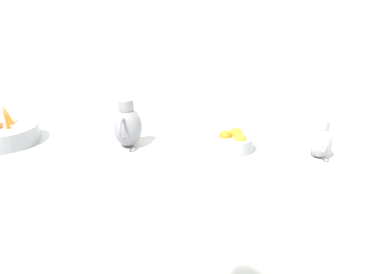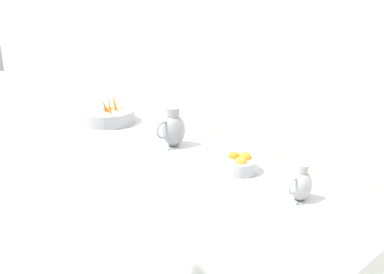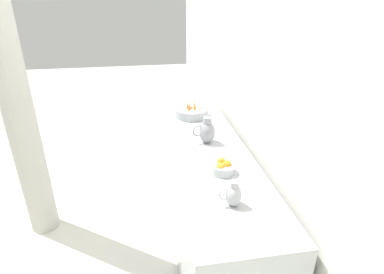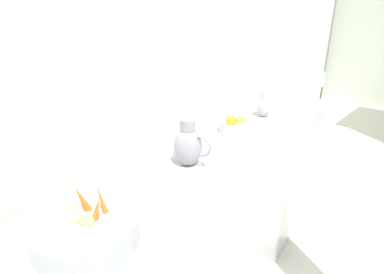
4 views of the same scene
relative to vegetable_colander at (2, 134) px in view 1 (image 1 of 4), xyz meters
name	(u,v)px [view 1 (image 1 of 4)]	position (x,y,z in m)	size (l,w,h in m)	color
tile_wall_left	(251,28)	(-0.47, 1.31, 0.52)	(0.10, 8.84, 3.00)	white
prep_counter	(155,223)	(-0.01, 0.81, -0.51)	(0.70, 2.63, 0.93)	#ADAFB5
vegetable_colander	(2,134)	(0.00, 0.00, 0.00)	(0.38, 0.38, 0.22)	#9EA0A5
orange_bowl	(234,142)	(-0.04, 1.24, 0.00)	(0.20, 0.20, 0.11)	#ADAFB5
metal_pitcher_tall	(127,126)	(-0.03, 0.69, 0.06)	(0.21, 0.15, 0.25)	gray
metal_pitcher_short	(321,141)	(0.00, 1.65, 0.03)	(0.16, 0.11, 0.19)	#A3A3A8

